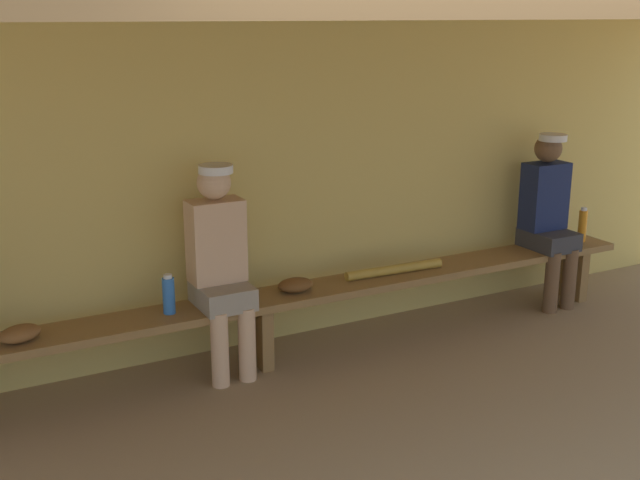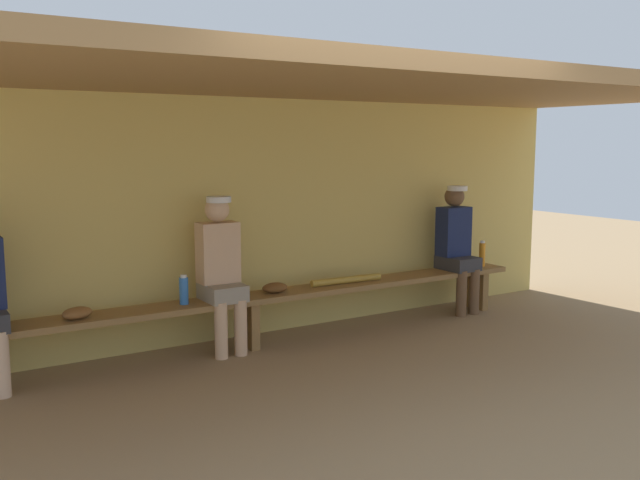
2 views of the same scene
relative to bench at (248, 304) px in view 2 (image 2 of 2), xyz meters
The scene contains 11 objects.
ground_plane 1.60m from the bench, 90.00° to the right, with size 24.00×24.00×0.00m, color #937754.
back_wall 0.84m from the bench, 90.00° to the left, with size 8.00×0.20×2.20m, color #D8BC60.
dugout_roof 2.06m from the bench, 90.00° to the right, with size 8.00×2.80×0.12m, color #9E7547.
bench is the anchor object (origin of this frame).
player_in_red 2.48m from the bench, ahead, with size 0.34×0.42×1.34m.
player_with_sunglasses 0.44m from the bench, behind, with size 0.34×0.42×1.34m.
water_bottle_green 2.83m from the bench, ahead, with size 0.07×0.07×0.28m.
water_bottle_orange 0.62m from the bench, behind, with size 0.07×0.07×0.25m.
baseball_glove_worn 1.46m from the bench, behind, with size 0.24×0.17×0.09m, color brown.
baseball_glove_tan 0.29m from the bench, ahead, with size 0.24×0.17×0.09m, color brown.
baseball_bat 1.04m from the bench, ahead, with size 0.07×0.07×0.75m, color #B28C33.
Camera 2 is at (-2.60, -3.82, 1.79)m, focal length 38.83 mm.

